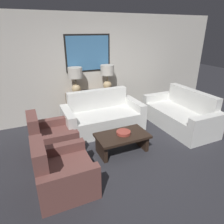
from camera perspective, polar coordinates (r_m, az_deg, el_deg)
ground_plane at (r=3.85m, az=5.55°, el=-13.56°), size 20.00×20.00×0.00m
back_wall at (r=5.41m, az=-6.82°, el=12.49°), size 7.87×0.12×2.65m
console_table at (r=5.40m, az=-5.45°, el=1.97°), size 1.35×0.40×0.74m
table_lamp_left at (r=5.06m, az=-10.39°, el=9.67°), size 0.35×0.35×0.67m
table_lamp_right at (r=5.32m, az=-1.37°, el=10.66°), size 0.35×0.35×0.67m
couch_by_back_wall at (r=4.83m, az=-2.70°, el=-1.48°), size 1.86×0.92×0.90m
couch_by_side at (r=5.22m, az=18.86°, el=-0.83°), size 0.92×1.86×0.90m
coffee_table at (r=3.95m, az=2.92°, el=-7.76°), size 1.02×0.58×0.37m
decorative_bowl at (r=3.92m, az=3.31°, el=-5.88°), size 0.28×0.28×0.05m
armchair_near_back_wall at (r=4.09m, az=-16.97°, el=-7.58°), size 0.83×0.87×0.85m
armchair_near_camera at (r=3.20m, az=-14.01°, el=-16.58°), size 0.83×0.87×0.85m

